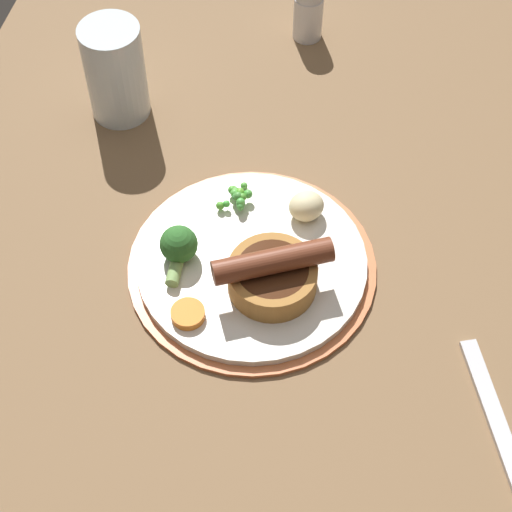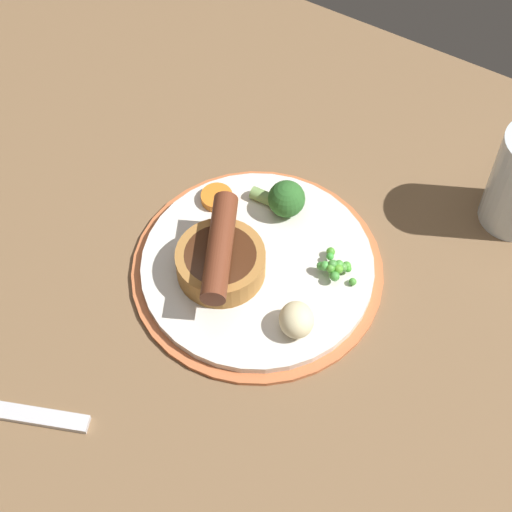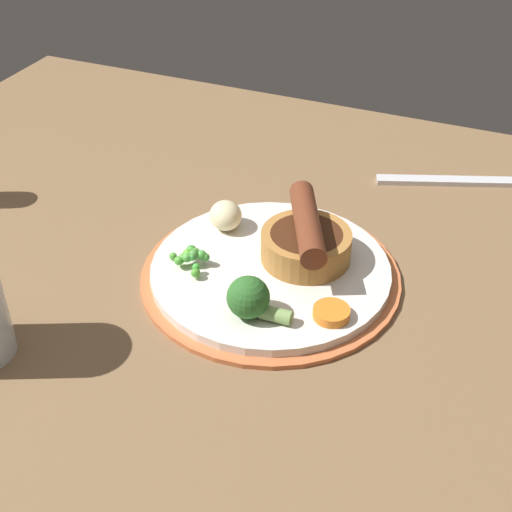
{
  "view_description": "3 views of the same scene",
  "coord_description": "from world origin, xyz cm",
  "views": [
    {
      "loc": [
        -50.78,
        -8.89,
        74.93
      ],
      "look_at": [
        -1.49,
        0.53,
        5.54
      ],
      "focal_mm": 60.0,
      "sensor_mm": 36.0,
      "label": 1
    },
    {
      "loc": [
        22.26,
        -39.72,
        75.86
      ],
      "look_at": [
        -0.98,
        0.21,
        7.03
      ],
      "focal_mm": 60.0,
      "sensor_mm": 36.0,
      "label": 2
    },
    {
      "loc": [
        -21.34,
        52.45,
        46.44
      ],
      "look_at": [
        -0.32,
        2.38,
        6.31
      ],
      "focal_mm": 50.0,
      "sensor_mm": 36.0,
      "label": 3
    }
  ],
  "objects": [
    {
      "name": "broccoli_floret_near",
      "position": [
        -2.28,
        8.3,
        6.23
      ],
      "size": [
        5.98,
        3.87,
        3.87
      ],
      "rotation": [
        0.0,
        0.0,
        0.04
      ],
      "color": "#2D6628",
      "rests_on": "dinner_plate"
    },
    {
      "name": "carrot_slice_4",
      "position": [
        -9.01,
        5.8,
        4.84
      ],
      "size": [
        3.69,
        3.69,
        0.89
      ],
      "primitive_type": "cylinder",
      "rotation": [
        0.0,
        0.0,
        1.68
      ],
      "color": "orange",
      "rests_on": "dinner_plate"
    },
    {
      "name": "dining_table",
      "position": [
        0.0,
        0.0,
        1.5
      ],
      "size": [
        110.0,
        80.0,
        3.0
      ],
      "primitive_type": "cube",
      "color": "brown",
      "rests_on": "ground"
    },
    {
      "name": "dinner_plate",
      "position": [
        -1.27,
        0.98,
        3.57
      ],
      "size": [
        25.5,
        25.5,
        1.4
      ],
      "color": "#CC6B3D",
      "rests_on": "dining_table"
    },
    {
      "name": "potato_chunk_2",
      "position": [
        5.56,
        -3.46,
        5.9
      ],
      "size": [
        4.86,
        4.97,
        2.99
      ],
      "primitive_type": "ellipsoid",
      "rotation": [
        0.0,
        0.0,
        3.73
      ],
      "color": "beige",
      "rests_on": "dinner_plate"
    },
    {
      "name": "sausage_pudding",
      "position": [
        -3.96,
        -1.57,
        6.55
      ],
      "size": [
        8.85,
        11.65,
        5.43
      ],
      "rotation": [
        0.0,
        0.0,
        2.01
      ],
      "color": "#AD7538",
      "rests_on": "dinner_plate"
    },
    {
      "name": "fork",
      "position": [
        -14.52,
        -24.29,
        3.3
      ],
      "size": [
        17.41,
        7.83,
        0.6
      ],
      "primitive_type": "cube",
      "rotation": [
        0.0,
        0.0,
        0.36
      ],
      "color": "silver",
      "rests_on": "dining_table"
    },
    {
      "name": "pea_pile",
      "position": [
        5.85,
        3.97,
        5.48
      ],
      "size": [
        4.27,
        3.6,
        1.9
      ],
      "color": "green",
      "rests_on": "dinner_plate"
    }
  ]
}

